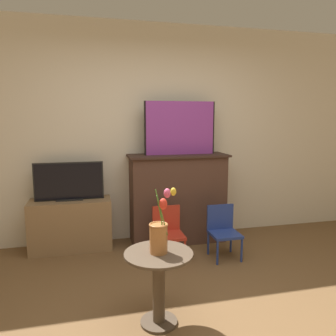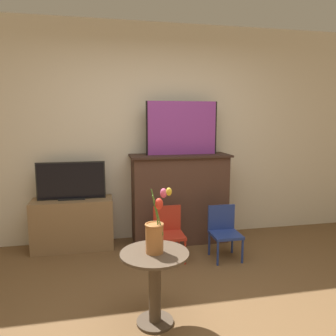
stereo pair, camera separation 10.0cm
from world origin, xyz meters
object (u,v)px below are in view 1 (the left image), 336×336
Objects in this scene: chair_red at (168,230)px; tv_monitor at (69,182)px; painting at (180,128)px; vase_tulips at (160,232)px; chair_blue at (223,229)px.

tv_monitor is at bearing 154.02° from chair_red.
painting is 1.54× the size of chair_red.
chair_red is 1.24m from vase_tulips.
chair_red is (-0.27, -0.51, -1.10)m from painting.
painting reaches higher than chair_blue.
tv_monitor is at bearing 113.67° from vase_tulips.
vase_tulips is at bearing -110.39° from painting.
chair_blue is 1.45m from vase_tulips.
painting is 1.13× the size of tv_monitor.
chair_blue is (1.66, -0.61, -0.49)m from tv_monitor.
tv_monitor reaches higher than chair_red.
vase_tulips reaches higher than chair_red.
tv_monitor is (-1.33, 0.01, -0.61)m from painting.
chair_red is 1.00× the size of chair_blue.
chair_red is at bearing -25.98° from tv_monitor.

